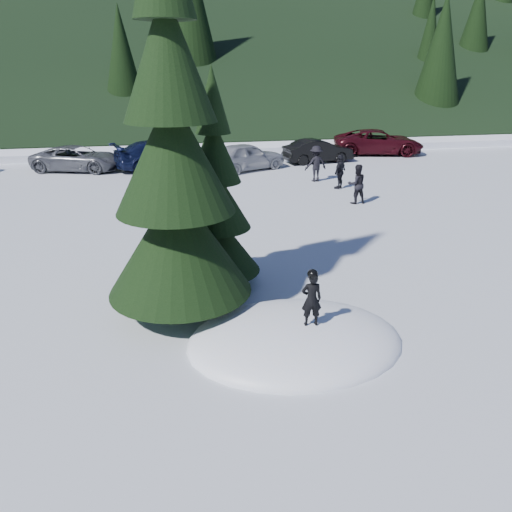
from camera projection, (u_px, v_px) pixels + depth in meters
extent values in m
plane|color=white|center=(295.00, 342.00, 10.31)|extent=(200.00, 200.00, 0.00)
ellipsoid|color=white|center=(295.00, 342.00, 10.31)|extent=(4.48, 3.52, 0.96)
cylinder|color=#301E10|center=(181.00, 284.00, 11.29)|extent=(0.38, 0.38, 1.40)
cone|color=black|center=(178.00, 239.00, 10.89)|extent=(3.20, 3.20, 2.46)
cone|color=black|center=(173.00, 153.00, 10.22)|extent=(2.54, 2.54, 2.46)
cone|color=black|center=(167.00, 56.00, 9.55)|extent=(1.88, 1.88, 2.46)
cylinder|color=#301E10|center=(217.00, 266.00, 12.83)|extent=(0.26, 0.26, 1.00)
cone|color=black|center=(216.00, 242.00, 12.59)|extent=(2.20, 2.20, 1.52)
cone|color=black|center=(215.00, 198.00, 12.17)|extent=(1.75, 1.75, 1.52)
cone|color=black|center=(214.00, 150.00, 11.76)|extent=(1.29, 1.29, 1.52)
cone|color=black|center=(212.00, 99.00, 11.34)|extent=(0.84, 0.84, 1.52)
imported|color=black|center=(312.00, 299.00, 9.81)|extent=(0.43, 0.30, 1.12)
imported|color=black|center=(357.00, 184.00, 20.18)|extent=(0.82, 0.66, 1.60)
imported|color=black|center=(340.00, 172.00, 22.59)|extent=(0.92, 0.90, 1.55)
imported|color=black|center=(316.00, 164.00, 23.97)|extent=(1.18, 0.79, 1.70)
imported|color=#575960|center=(77.00, 158.00, 26.42)|extent=(5.11, 3.42, 1.30)
imported|color=black|center=(162.00, 155.00, 26.95)|extent=(5.57, 3.57, 1.50)
imported|color=#94969C|center=(246.00, 156.00, 26.48)|extent=(4.65, 3.38, 1.47)
imported|color=black|center=(318.00, 151.00, 28.62)|extent=(4.17, 1.95, 1.32)
imported|color=#370A11|center=(378.00, 142.00, 31.18)|extent=(5.91, 3.74, 1.52)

